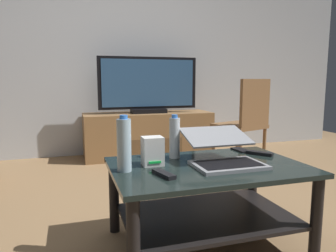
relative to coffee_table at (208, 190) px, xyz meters
name	(u,v)px	position (x,y,z in m)	size (l,w,h in m)	color
ground_plane	(170,224)	(-0.12, 0.29, -0.32)	(7.68, 7.68, 0.00)	olive
back_wall	(116,41)	(-0.12, 2.50, 1.08)	(6.40, 0.12, 2.80)	silver
coffee_table	(208,190)	(0.00, 0.00, 0.00)	(1.05, 0.70, 0.46)	black
media_cabinet	(148,134)	(0.20, 2.18, -0.05)	(1.53, 0.50, 0.53)	olive
television	(148,86)	(0.20, 2.16, 0.53)	(1.19, 0.20, 0.66)	black
dining_chair	(246,119)	(1.05, 1.37, 0.20)	(0.56, 0.56, 0.93)	brown
laptop	(223,153)	(0.09, 0.00, 0.21)	(0.38, 0.41, 0.18)	gray
router_box	(153,151)	(-0.29, 0.09, 0.22)	(0.11, 0.10, 0.16)	white
water_bottle_near	(174,138)	(-0.13, 0.21, 0.27)	(0.06, 0.06, 0.26)	silver
water_bottle_far	(124,145)	(-0.46, 0.02, 0.28)	(0.07, 0.07, 0.29)	silver
cell_phone	(241,150)	(0.35, 0.26, 0.15)	(0.07, 0.14, 0.01)	black
tv_remote	(164,174)	(-0.29, -0.13, 0.15)	(0.04, 0.16, 0.02)	black
soundbar_remote	(260,153)	(0.41, 0.12, 0.15)	(0.04, 0.16, 0.02)	black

